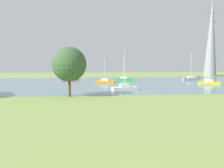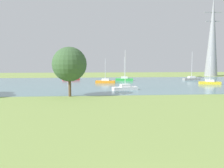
% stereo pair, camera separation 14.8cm
% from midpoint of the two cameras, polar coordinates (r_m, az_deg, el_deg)
% --- Properties ---
extents(ground_plane, '(160.00, 160.00, 0.00)m').
position_cam_midpoint_polar(ground_plane, '(31.04, -0.49, -4.91)').
color(ground_plane, '#7F994C').
extents(water_surface, '(140.00, 40.00, 0.02)m').
position_cam_midpoint_polar(water_surface, '(58.74, -2.67, 0.11)').
color(water_surface, slate).
rests_on(water_surface, ground).
extents(sailboat_gray, '(4.93, 2.00, 7.92)m').
position_cam_midpoint_polar(sailboat_gray, '(72.14, 17.91, 1.25)').
color(sailboat_gray, gray).
rests_on(sailboat_gray, water_surface).
extents(sailboat_white, '(5.01, 2.49, 7.51)m').
position_cam_midpoint_polar(sailboat_white, '(46.00, 2.88, -0.86)').
color(sailboat_white, white).
rests_on(sailboat_white, water_surface).
extents(sailboat_green, '(4.97, 2.21, 6.45)m').
position_cam_midpoint_polar(sailboat_green, '(66.85, 2.68, 1.17)').
color(sailboat_green, green).
rests_on(sailboat_green, water_surface).
extents(sailboat_orange, '(4.99, 2.33, 6.04)m').
position_cam_midpoint_polar(sailboat_orange, '(59.76, -1.78, 0.63)').
color(sailboat_orange, orange).
rests_on(sailboat_orange, water_surface).
extents(sailboat_yellow, '(5.02, 2.65, 6.48)m').
position_cam_midpoint_polar(sailboat_yellow, '(61.25, 21.71, 0.36)').
color(sailboat_yellow, yellow).
rests_on(sailboat_yellow, water_surface).
extents(sailboat_red, '(5.00, 2.41, 5.24)m').
position_cam_midpoint_polar(sailboat_red, '(69.55, -9.82, 1.26)').
color(sailboat_red, red).
rests_on(sailboat_red, water_surface).
extents(tree_mid_shore, '(5.37, 5.37, 7.73)m').
position_cam_midpoint_polar(tree_mid_shore, '(38.33, -10.14, 4.58)').
color(tree_mid_shore, brown).
rests_on(tree_mid_shore, ground).
extents(electricity_pylon, '(6.40, 4.40, 27.46)m').
position_cam_midpoint_polar(electricity_pylon, '(92.67, 22.20, 10.24)').
color(electricity_pylon, gray).
rests_on(electricity_pylon, ground).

